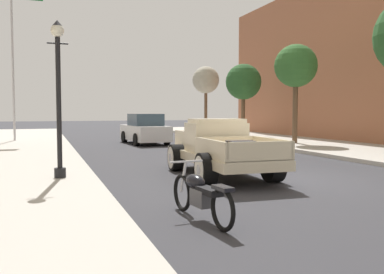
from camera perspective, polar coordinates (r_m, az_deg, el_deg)
The scene contains 9 objects.
ground_plane at distance 11.27m, azimuth 11.54°, elevation -5.71°, with size 140.00×140.00×0.00m, color #333338.
hotrod_truck_cream at distance 11.88m, azimuth 3.45°, elevation -1.50°, with size 2.31×4.99×1.58m.
motorcycle_parked at distance 6.95m, azimuth 1.17°, elevation -7.69°, with size 0.62×2.11×0.93m.
car_background_white at distance 23.22m, azimuth -6.40°, elevation 0.97°, with size 2.07×4.40×1.65m.
street_lamp_near at distance 10.86m, azimuth -17.64°, elevation 6.48°, with size 0.50×0.32×3.85m.
flagpole at distance 25.93m, azimuth -22.67°, elevation 12.08°, with size 1.74×0.16×9.16m.
street_tree_second at distance 22.54m, azimuth 13.88°, elevation 9.23°, with size 2.20×2.20×5.08m.
street_tree_third at distance 28.57m, azimuth 6.98°, elevation 7.37°, with size 2.39×2.39×4.80m.
street_tree_farthest at distance 35.97m, azimuth 1.89°, elevation 7.66°, with size 2.28×2.28×5.43m.
Camera 1 is at (-5.75, -9.53, 1.79)m, focal length 39.37 mm.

